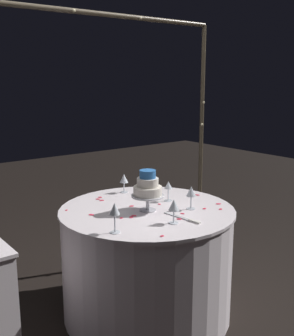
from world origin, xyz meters
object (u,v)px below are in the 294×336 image
object	(u,v)px
main_table	(147,261)
wine_glass_3	(168,187)
wine_glass_1	(174,206)
wine_glass_4	(124,179)
cake_knife	(184,218)
wine_glass_2	(191,192)
tiered_cake	(148,187)
wine_glass_0	(115,210)
decorative_arch	(104,113)

from	to	relation	value
main_table	wine_glass_3	distance (m)	0.55
wine_glass_1	wine_glass_4	size ratio (longest dim) A/B	1.04
wine_glass_1	cake_knife	distance (m)	0.15
wine_glass_1	wine_glass_2	world-z (taller)	wine_glass_2
tiered_cake	cake_knife	world-z (taller)	tiered_cake
wine_glass_2	wine_glass_3	world-z (taller)	wine_glass_2
wine_glass_2	cake_knife	distance (m)	0.24
wine_glass_0	cake_knife	bearing A→B (deg)	-8.48
wine_glass_4	wine_glass_2	bearing A→B (deg)	-79.49
wine_glass_0	wine_glass_1	bearing A→B (deg)	-13.23
decorative_arch	wine_glass_3	distance (m)	0.73
wine_glass_3	cake_knife	xyz separation A→B (m)	(-0.18, -0.36, -0.10)
decorative_arch	wine_glass_0	size ratio (longest dim) A/B	11.80
decorative_arch	wine_glass_2	size ratio (longest dim) A/B	13.23
main_table	wine_glass_2	distance (m)	0.58
main_table	wine_glass_4	xyz separation A→B (m)	(0.11, 0.44, 0.49)
wine_glass_2	cake_knife	world-z (taller)	wine_glass_2
wine_glass_2	wine_glass_4	size ratio (longest dim) A/B	1.08
decorative_arch	main_table	bearing A→B (deg)	-89.87
wine_glass_2	wine_glass_4	world-z (taller)	wine_glass_2
decorative_arch	wine_glass_1	bearing A→B (deg)	-93.37
wine_glass_0	cake_knife	world-z (taller)	wine_glass_0
tiered_cake	cake_knife	size ratio (longest dim) A/B	0.94
wine_glass_3	wine_glass_4	size ratio (longest dim) A/B	0.99
wine_glass_0	wine_glass_4	distance (m)	0.87
decorative_arch	wine_glass_1	size ratio (longest dim) A/B	13.74
main_table	wine_glass_1	bearing A→B (deg)	-98.76
wine_glass_1	main_table	bearing A→B (deg)	81.24
decorative_arch	wine_glass_0	world-z (taller)	decorative_arch
cake_knife	wine_glass_0	bearing A→B (deg)	171.52
cake_knife	decorative_arch	bearing A→B (deg)	93.70
wine_glass_3	decorative_arch	bearing A→B (deg)	116.64
main_table	tiered_cake	xyz separation A→B (m)	(-0.02, -0.04, 0.55)
tiered_cake	wine_glass_0	bearing A→B (deg)	-152.76
main_table	wine_glass_1	size ratio (longest dim) A/B	7.81
decorative_arch	wine_glass_2	xyz separation A→B (m)	(0.23, -0.70, -0.50)
wine_glass_4	wine_glass_1	bearing A→B (deg)	-102.14
wine_glass_2	main_table	bearing A→B (deg)	140.55
cake_knife	wine_glass_2	bearing A→B (deg)	35.06
wine_glass_4	wine_glass_3	bearing A→B (deg)	-72.92
main_table	cake_knife	size ratio (longest dim) A/B	4.04
wine_glass_0	cake_knife	distance (m)	0.50
main_table	tiered_cake	size ratio (longest dim) A/B	4.30
wine_glass_2	tiered_cake	bearing A→B (deg)	149.01
decorative_arch	main_table	size ratio (longest dim) A/B	1.76
tiered_cake	wine_glass_3	size ratio (longest dim) A/B	1.91
decorative_arch	main_table	xyz separation A→B (m)	(0.00, -0.52, -1.00)
decorative_arch	wine_glass_4	world-z (taller)	decorative_arch
wine_glass_0	wine_glass_4	world-z (taller)	wine_glass_0
wine_glass_1	wine_glass_4	xyz separation A→B (m)	(0.16, 0.77, -0.01)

